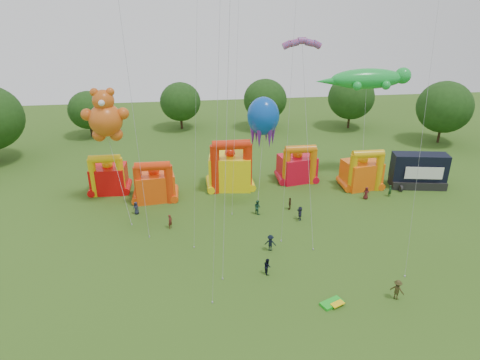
{
  "coord_description": "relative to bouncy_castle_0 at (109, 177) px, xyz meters",
  "views": [
    {
      "loc": [
        -7.14,
        -24.54,
        24.84
      ],
      "look_at": [
        -1.69,
        18.0,
        5.76
      ],
      "focal_mm": 32.0,
      "sensor_mm": 36.0,
      "label": 1
    }
  ],
  "objects": [
    {
      "name": "bouncy_castle_4",
      "position": [
        34.0,
        -2.81,
        0.03
      ],
      "size": [
        5.29,
        4.54,
        5.78
      ],
      "color": "#FF610D",
      "rests_on": "ground"
    },
    {
      "name": "parafoil_kites",
      "position": [
        11.13,
        -13.68,
        12.13
      ],
      "size": [
        22.31,
        15.03,
        30.13
      ],
      "color": "red",
      "rests_on": "ground"
    },
    {
      "name": "tree_ring",
      "position": [
        16.67,
        -28.6,
        4.08
      ],
      "size": [
        122.48,
        124.57,
        12.07
      ],
      "color": "#352314",
      "rests_on": "ground"
    },
    {
      "name": "folded_kite_bundle",
      "position": [
        22.36,
        -25.66,
        -2.04
      ],
      "size": [
        2.23,
        1.71,
        0.31
      ],
      "color": "green",
      "rests_on": "ground"
    },
    {
      "name": "bouncy_castle_0",
      "position": [
        0.0,
        0.0,
        0.0
      ],
      "size": [
        4.62,
        3.77,
        5.67
      ],
      "color": "red",
      "rests_on": "ground"
    },
    {
      "name": "spectator_9",
      "position": [
        28.16,
        -25.57,
        -1.23
      ],
      "size": [
        1.36,
        1.35,
        1.88
      ],
      "primitive_type": "imported",
      "rotation": [
        0.0,
        0.0,
        2.38
      ],
      "color": "#373216",
      "rests_on": "ground"
    },
    {
      "name": "bouncy_castle_1",
      "position": [
        6.19,
        -2.96,
        -0.04
      ],
      "size": [
        5.28,
        4.44,
        5.6
      ],
      "color": "#F74E0D",
      "rests_on": "ground"
    },
    {
      "name": "ground",
      "position": [
        17.84,
        -29.21,
        -2.18
      ],
      "size": [
        160.0,
        160.0,
        0.0
      ],
      "primitive_type": "plane",
      "color": "#335518",
      "rests_on": "ground"
    },
    {
      "name": "spectator_1",
      "position": [
        8.23,
        -10.72,
        -1.34
      ],
      "size": [
        0.68,
        0.73,
        1.68
      ],
      "primitive_type": "imported",
      "rotation": [
        0.0,
        0.0,
        0.95
      ],
      "color": "#5A2119",
      "rests_on": "ground"
    },
    {
      "name": "spectator_7",
      "position": [
        36.67,
        -6.08,
        -1.39
      ],
      "size": [
        0.69,
        0.62,
        1.58
      ],
      "primitive_type": "imported",
      "rotation": [
        0.0,
        0.0,
        0.53
      ],
      "color": "#16391A",
      "rests_on": "ground"
    },
    {
      "name": "spectator_3",
      "position": [
        18.63,
        -16.69,
        -1.27
      ],
      "size": [
        1.32,
        0.99,
        1.81
      ],
      "primitive_type": "imported",
      "rotation": [
        0.0,
        0.0,
        2.84
      ],
      "color": "black",
      "rests_on": "ground"
    },
    {
      "name": "octopus_kite",
      "position": [
        20.18,
        -2.07,
        4.53
      ],
      "size": [
        4.17,
        8.69,
        12.5
      ],
      "color": "#0B44AD",
      "rests_on": "ground"
    },
    {
      "name": "bouncy_castle_3",
      "position": [
        25.81,
        0.49,
        -0.01
      ],
      "size": [
        5.39,
        4.65,
        5.66
      ],
      "color": "red",
      "rests_on": "ground"
    },
    {
      "name": "gecko_kite",
      "position": [
        34.72,
        0.12,
        7.23
      ],
      "size": [
        13.36,
        8.73,
        15.37
      ],
      "color": "green",
      "rests_on": "ground"
    },
    {
      "name": "spectator_8",
      "position": [
        17.58,
        -20.56,
        -1.35
      ],
      "size": [
        0.75,
        0.9,
        1.65
      ],
      "primitive_type": "imported",
      "rotation": [
        0.0,
        0.0,
        1.74
      ],
      "color": "black",
      "rests_on": "ground"
    },
    {
      "name": "spectator_6",
      "position": [
        33.25,
        -6.44,
        -1.34
      ],
      "size": [
        0.92,
        0.73,
        1.66
      ],
      "primitive_type": "imported",
      "rotation": [
        0.0,
        0.0,
        6.01
      ],
      "color": "#531719",
      "rests_on": "ground"
    },
    {
      "name": "diamond_kites",
      "position": [
        18.28,
        -13.73,
        13.97
      ],
      "size": [
        22.27,
        22.35,
        35.73
      ],
      "color": "#C00B09",
      "rests_on": "ground"
    },
    {
      "name": "spectator_0",
      "position": [
        4.07,
        -6.8,
        -1.38
      ],
      "size": [
        0.91,
        0.75,
        1.59
      ],
      "primitive_type": "imported",
      "rotation": [
        0.0,
        0.0,
        -0.36
      ],
      "color": "#202336",
      "rests_on": "ground"
    },
    {
      "name": "teddy_bear_kite",
      "position": [
        1.96,
        -4.96,
        4.56
      ],
      "size": [
        5.58,
        8.71,
        14.66
      ],
      "color": "#CB5616",
      "rests_on": "ground"
    },
    {
      "name": "bouncy_castle_2",
      "position": [
        16.19,
        -0.66,
        0.57
      ],
      "size": [
        6.04,
        5.09,
        7.27
      ],
      "color": "yellow",
      "rests_on": "ground"
    },
    {
      "name": "spectator_4",
      "position": [
        22.77,
        -7.99,
        -1.38
      ],
      "size": [
        0.76,
        1.01,
        1.59
      ],
      "primitive_type": "imported",
      "rotation": [
        0.0,
        0.0,
        4.26
      ],
      "color": "#422B1A",
      "rests_on": "ground"
    },
    {
      "name": "stage_trailer",
      "position": [
        41.72,
        -3.58,
        0.11
      ],
      "size": [
        7.6,
        4.0,
        4.77
      ],
      "color": "black",
      "rests_on": "ground"
    },
    {
      "name": "spectator_2",
      "position": [
        18.6,
        -8.59,
        -1.28
      ],
      "size": [
        1.04,
        1.1,
        1.79
      ],
      "primitive_type": "imported",
      "rotation": [
        0.0,
        0.0,
        2.16
      ],
      "color": "#1C4832",
      "rests_on": "ground"
    },
    {
      "name": "spectator_5",
      "position": [
        23.33,
        -10.68,
        -1.33
      ],
      "size": [
        0.63,
        1.6,
        1.69
      ],
      "primitive_type": "imported",
      "rotation": [
        0.0,
        0.0,
        4.62
      ],
      "color": "#202436",
      "rests_on": "ground"
    }
  ]
}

